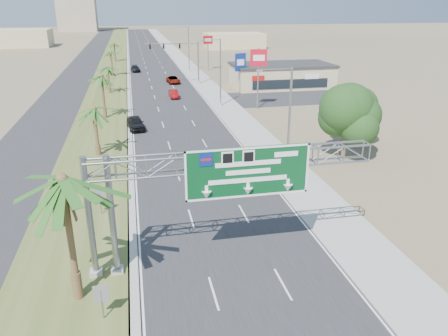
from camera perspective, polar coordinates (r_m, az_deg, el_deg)
name	(u,v)px	position (r m, az deg, el deg)	size (l,w,h in m)	color
road	(151,61)	(123.70, -9.48, 13.63)	(12.00, 300.00, 0.02)	#28282B
sidewalk_right	(182,60)	(124.36, -5.45, 13.87)	(4.00, 300.00, 0.10)	#9E9B93
median_grass	(114,62)	(123.65, -14.23, 13.31)	(7.00, 300.00, 0.12)	#455726
opposing_road	(86,63)	(124.10, -17.53, 13.00)	(8.00, 300.00, 0.02)	#28282B
sign_gantry	(219,171)	(24.70, -0.60, -0.35)	(16.75, 1.24, 7.50)	gray
palm_near	(62,180)	(22.48, -20.39, -1.53)	(5.70, 5.70, 8.35)	brown
palm_row_b	(94,110)	(45.96, -16.64, 7.30)	(3.99, 3.99, 5.95)	brown
palm_row_c	(101,77)	(61.50, -15.73, 11.38)	(3.99, 3.99, 6.75)	brown
palm_row_d	(107,68)	(79.47, -14.98, 12.53)	(3.99, 3.99, 5.45)	brown
palm_row_e	(111,52)	(98.24, -14.58, 14.44)	(3.99, 3.99, 6.15)	brown
palm_row_f	(114,44)	(123.15, -14.19, 15.47)	(3.99, 3.99, 5.75)	brown
streetlight_near	(287,129)	(38.37, 8.19, 5.08)	(3.27, 0.44, 10.00)	gray
streetlight_mid	(219,76)	(66.72, -0.64, 11.98)	(3.27, 0.44, 10.00)	gray
streetlight_far	(188,51)	(102.00, -4.73, 15.00)	(3.27, 0.44, 10.00)	gray
signal_mast	(188,59)	(85.91, -4.76, 14.01)	(10.28, 0.71, 8.00)	gray
store_building	(281,76)	(84.35, 7.50, 11.83)	(18.00, 10.00, 4.00)	tan
oak_near	(347,115)	(45.01, 15.78, 6.63)	(4.50, 4.50, 6.80)	brown
oak_far	(355,112)	(49.99, 16.72, 7.06)	(3.50, 3.50, 5.60)	brown
median_signback_a	(101,296)	(23.16, -15.74, -15.82)	(0.75, 0.08, 2.08)	gray
median_signback_b	(100,197)	(33.65, -15.90, -3.72)	(0.75, 0.08, 2.08)	gray
building_distant_left	(15,38)	(177.52, -25.61, 15.04)	(24.00, 14.00, 6.00)	tan
building_distant_right	(234,41)	(157.24, 1.29, 16.30)	(20.00, 12.00, 5.00)	tan
car_left_lane	(135,123)	(56.03, -11.49, 5.78)	(1.92, 4.76, 1.62)	black
car_mid_lane	(174,94)	(74.18, -6.60, 9.58)	(1.37, 3.94, 1.30)	maroon
car_right_lane	(173,80)	(87.99, -6.63, 11.35)	(2.19, 4.75, 1.32)	gray
car_far	(135,69)	(104.49, -11.50, 12.58)	(1.87, 4.60, 1.34)	black
pole_sign_red_near	(258,61)	(65.15, 4.53, 13.72)	(2.42, 0.64, 8.87)	gray
pole_sign_blue	(240,64)	(77.43, 2.15, 13.47)	(2.01, 0.83, 6.98)	gray
pole_sign_red_far	(208,43)	(104.13, -2.11, 16.05)	(2.22, 0.55, 7.99)	gray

